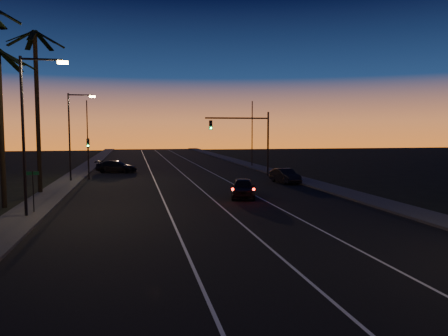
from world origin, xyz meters
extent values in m
cube|color=black|center=(0.00, 30.00, 0.01)|extent=(20.00, 170.00, 0.01)
cube|color=#343532|center=(-11.20, 30.00, 0.08)|extent=(2.40, 170.00, 0.16)
cube|color=#343532|center=(11.20, 30.00, 0.08)|extent=(2.40, 170.00, 0.16)
cube|color=silver|center=(-3.00, 30.00, 0.02)|extent=(0.12, 160.00, 0.01)
cube|color=silver|center=(0.50, 30.00, 0.02)|extent=(0.12, 160.00, 0.01)
cube|color=silver|center=(4.00, 30.00, 0.02)|extent=(0.12, 160.00, 0.01)
cylinder|color=black|center=(-13.20, 24.00, 5.00)|extent=(0.32, 0.32, 10.00)
cube|color=black|center=(-12.17, 24.26, 9.44)|extent=(2.18, 0.92, 1.18)
cube|color=black|center=(-12.76, 24.97, 9.44)|extent=(1.25, 2.12, 1.18)
cube|color=black|center=(-12.35, 23.36, 9.44)|extent=(1.95, 1.61, 1.18)
cylinder|color=black|center=(-12.20, 30.00, 6.25)|extent=(0.32, 0.32, 12.50)
cube|color=black|center=(-11.17, 30.26, 11.94)|extent=(2.18, 0.92, 1.18)
cube|color=black|center=(-11.76, 30.97, 11.94)|extent=(1.25, 2.12, 1.18)
cube|color=black|center=(-12.68, 30.94, 11.94)|extent=(1.34, 2.09, 1.18)
cube|color=black|center=(-13.24, 30.21, 11.94)|extent=(2.18, 0.82, 1.18)
cube|color=black|center=(-13.01, 29.32, 11.94)|extent=(1.90, 1.69, 1.18)
cube|color=black|center=(-12.17, 28.94, 11.94)|extent=(0.45, 2.16, 1.18)
cube|color=black|center=(-11.35, 29.36, 11.94)|extent=(1.95, 1.61, 1.18)
cylinder|color=black|center=(-11.00, 20.00, 4.50)|extent=(0.16, 0.16, 9.00)
cylinder|color=black|center=(-9.90, 20.00, 8.85)|extent=(2.20, 0.12, 0.12)
cube|color=#F9C463|center=(-8.80, 20.00, 8.72)|extent=(0.55, 0.26, 0.16)
cylinder|color=black|center=(-11.00, 38.00, 4.25)|extent=(0.16, 0.16, 8.50)
cylinder|color=black|center=(-9.90, 38.00, 8.35)|extent=(2.20, 0.12, 0.12)
cube|color=#F9C463|center=(-8.80, 38.00, 8.22)|extent=(0.55, 0.26, 0.16)
cylinder|color=black|center=(-10.80, 21.00, 1.30)|extent=(0.06, 0.06, 2.60)
cube|color=#0C4B24|center=(-10.80, 21.00, 2.45)|extent=(0.70, 0.03, 0.20)
cylinder|color=black|center=(9.50, 40.00, 3.50)|extent=(0.20, 0.20, 7.00)
cylinder|color=black|center=(6.00, 40.00, 6.30)|extent=(7.00, 0.16, 0.16)
cube|color=black|center=(3.10, 40.00, 5.55)|extent=(0.32, 0.28, 1.00)
sphere|color=black|center=(3.10, 39.83, 5.87)|extent=(0.20, 0.20, 0.20)
sphere|color=black|center=(3.10, 39.83, 5.55)|extent=(0.20, 0.20, 0.20)
sphere|color=#14FF59|center=(3.10, 39.83, 5.23)|extent=(0.20, 0.20, 0.20)
cylinder|color=black|center=(-9.50, 40.00, 2.10)|extent=(0.14, 0.14, 4.20)
cube|color=black|center=(-9.50, 40.00, 3.70)|extent=(0.28, 0.25, 0.90)
sphere|color=black|center=(-9.50, 39.85, 3.98)|extent=(0.18, 0.18, 0.18)
sphere|color=black|center=(-9.50, 39.85, 3.70)|extent=(0.18, 0.18, 0.18)
sphere|color=#14FF59|center=(-9.50, 39.85, 3.42)|extent=(0.18, 0.18, 0.18)
cylinder|color=black|center=(-11.00, 55.00, 4.50)|extent=(0.14, 0.14, 9.00)
cylinder|color=black|center=(11.00, 52.00, 4.50)|extent=(0.14, 0.14, 9.00)
imported|color=black|center=(2.86, 24.98, 0.73)|extent=(2.67, 4.50, 1.44)
sphere|color=#FF0F05|center=(1.55, 22.71, 0.96)|extent=(0.18, 0.18, 0.18)
sphere|color=#FF0F05|center=(2.94, 22.36, 0.96)|extent=(0.18, 0.18, 0.18)
imported|color=black|center=(9.00, 33.01, 0.69)|extent=(1.94, 4.26, 1.36)
imported|color=black|center=(-7.00, 46.92, 0.72)|extent=(5.24, 3.61, 1.41)
camera|label=1|loc=(-5.04, -6.00, 4.90)|focal=35.00mm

